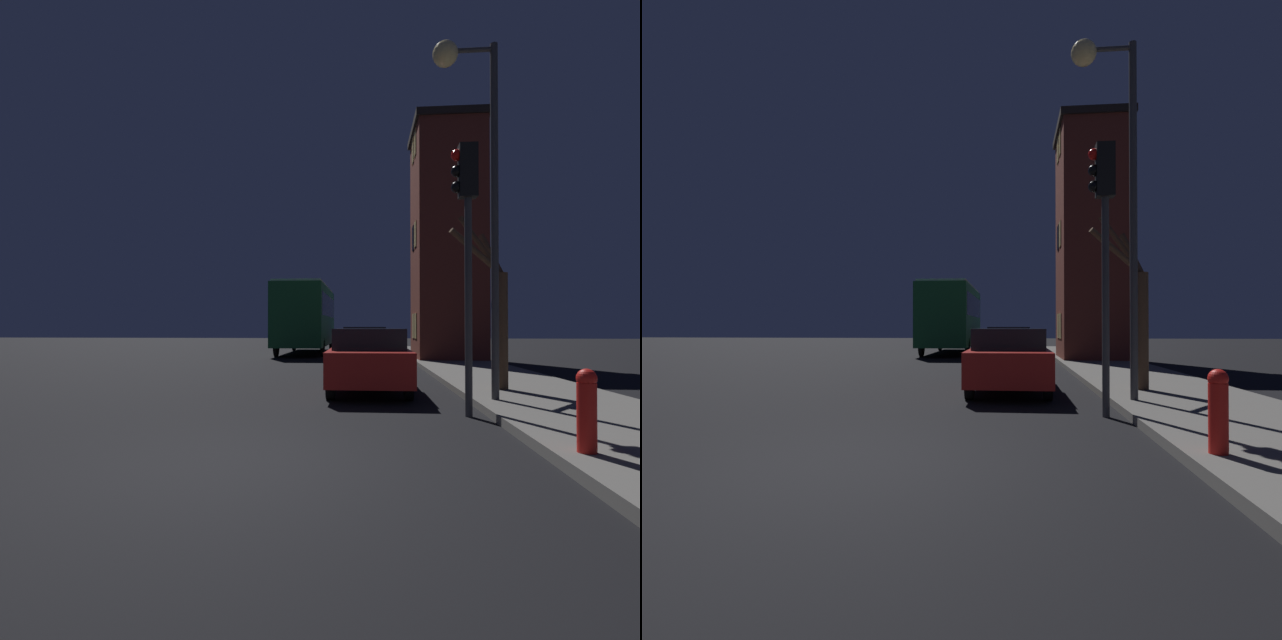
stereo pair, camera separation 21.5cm
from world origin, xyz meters
TOP-DOWN VIEW (x-y plane):
  - ground_plane at (0.00, 0.00)m, footprint 120.00×120.00m
  - brick_building at (5.10, 17.17)m, footprint 3.03×4.17m
  - streetlamp at (3.49, 4.37)m, footprint 1.21×0.48m
  - traffic_light at (3.17, 3.30)m, footprint 0.43×0.24m
  - bare_tree at (4.35, 5.98)m, footprint 1.33×0.95m
  - bus at (-1.80, 22.98)m, footprint 2.55×9.95m
  - car_near_lane at (1.56, 6.45)m, footprint 1.77×4.43m
  - car_mid_lane at (1.48, 15.19)m, footprint 1.84×4.20m
  - car_far_lane at (1.22, 23.44)m, footprint 1.82×3.85m
  - fire_hydrant at (3.85, 0.42)m, footprint 0.21×0.21m

SIDE VIEW (x-z plane):
  - ground_plane at x=0.00m, z-range 0.00..0.00m
  - fire_hydrant at x=3.85m, z-range 0.17..1.07m
  - car_far_lane at x=1.22m, z-range 0.04..1.47m
  - car_near_lane at x=1.56m, z-range 0.03..1.49m
  - car_mid_lane at x=1.48m, z-range 0.03..1.53m
  - bare_tree at x=4.35m, z-range -0.15..3.71m
  - bus at x=-1.80m, z-range 0.35..4.14m
  - traffic_light at x=3.17m, z-range 0.98..5.55m
  - streetlamp at x=3.49m, z-range 1.61..8.40m
  - brick_building at x=5.10m, z-range 0.16..10.43m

